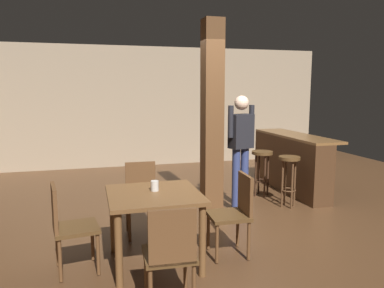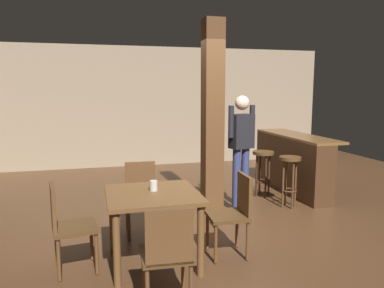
{
  "view_description": "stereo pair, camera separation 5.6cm",
  "coord_description": "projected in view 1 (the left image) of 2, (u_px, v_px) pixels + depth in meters",
  "views": [
    {
      "loc": [
        -1.69,
        -4.37,
        1.81
      ],
      "look_at": [
        -0.39,
        0.37,
        1.09
      ],
      "focal_mm": 35.0,
      "sensor_mm": 36.0,
      "label": 1
    },
    {
      "loc": [
        -1.64,
        -4.39,
        1.81
      ],
      "look_at": [
        -0.39,
        0.37,
        1.09
      ],
      "focal_mm": 35.0,
      "sensor_mm": 36.0,
      "label": 2
    }
  ],
  "objects": [
    {
      "name": "wall_back",
      "position": [
        162.0,
        107.0,
        8.97
      ],
      "size": [
        8.0,
        0.1,
        2.8
      ],
      "primitive_type": "cube",
      "color": "gray",
      "rests_on": "ground_plane"
    },
    {
      "name": "chair_east",
      "position": [
        235.0,
        210.0,
        4.07
      ],
      "size": [
        0.44,
        0.44,
        0.89
      ],
      "color": "#4C3319",
      "rests_on": "ground_plane"
    },
    {
      "name": "bar_stool_near",
      "position": [
        289.0,
        170.0,
        5.74
      ],
      "size": [
        0.33,
        0.33,
        0.79
      ],
      "color": "#4C3319",
      "rests_on": "ground_plane"
    },
    {
      "name": "chair_north",
      "position": [
        142.0,
        195.0,
        4.66
      ],
      "size": [
        0.43,
        0.43,
        0.89
      ],
      "color": "#4C3319",
      "rests_on": "ground_plane"
    },
    {
      "name": "bar_counter",
      "position": [
        290.0,
        162.0,
        6.7
      ],
      "size": [
        0.56,
        2.11,
        1.01
      ],
      "color": "brown",
      "rests_on": "ground_plane"
    },
    {
      "name": "chair_south",
      "position": [
        170.0,
        252.0,
        3.02
      ],
      "size": [
        0.44,
        0.44,
        0.89
      ],
      "color": "#4C3319",
      "rests_on": "ground_plane"
    },
    {
      "name": "dining_table",
      "position": [
        154.0,
        205.0,
        3.84
      ],
      "size": [
        0.94,
        0.94,
        0.76
      ],
      "color": "brown",
      "rests_on": "ground_plane"
    },
    {
      "name": "chair_west",
      "position": [
        68.0,
        224.0,
        3.66
      ],
      "size": [
        0.47,
        0.47,
        0.89
      ],
      "color": "#4C3319",
      "rests_on": "ground_plane"
    },
    {
      "name": "pillar",
      "position": [
        212.0,
        118.0,
        5.46
      ],
      "size": [
        0.28,
        0.28,
        2.8
      ],
      "primitive_type": "cube",
      "color": "brown",
      "rests_on": "ground_plane"
    },
    {
      "name": "bar_stool_mid",
      "position": [
        262.0,
        162.0,
        6.33
      ],
      "size": [
        0.35,
        0.35,
        0.78
      ],
      "color": "#4C3319",
      "rests_on": "ground_plane"
    },
    {
      "name": "ground_plane",
      "position": [
        228.0,
        229.0,
        4.88
      ],
      "size": [
        10.8,
        10.8,
        0.0
      ],
      "primitive_type": "plane",
      "color": "#4C301C"
    },
    {
      "name": "napkin_cup",
      "position": [
        155.0,
        186.0,
        3.89
      ],
      "size": [
        0.08,
        0.08,
        0.11
      ],
      "primitive_type": "cylinder",
      "color": "beige",
      "rests_on": "dining_table"
    },
    {
      "name": "standing_person",
      "position": [
        241.0,
        145.0,
        5.52
      ],
      "size": [
        0.47,
        0.29,
        1.72
      ],
      "color": "black",
      "rests_on": "ground_plane"
    }
  ]
}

